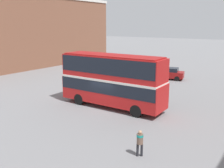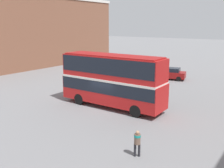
{
  "view_description": "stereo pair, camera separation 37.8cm",
  "coord_description": "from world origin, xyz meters",
  "px_view_note": "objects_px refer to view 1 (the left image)",
  "views": [
    {
      "loc": [
        13.55,
        -18.38,
        7.56
      ],
      "look_at": [
        0.23,
        0.82,
        2.19
      ],
      "focal_mm": 42.0,
      "sensor_mm": 36.0,
      "label": 1
    },
    {
      "loc": [
        13.85,
        -18.16,
        7.56
      ],
      "look_at": [
        0.23,
        0.82,
        2.19
      ],
      "focal_mm": 42.0,
      "sensor_mm": 36.0,
      "label": 2
    }
  ],
  "objects_px": {
    "pedestrian_foreground": "(140,140)",
    "parked_car_kerb_near": "(118,72)",
    "double_decker_bus": "(112,78)",
    "parked_car_kerb_far": "(169,73)"
  },
  "relations": [
    {
      "from": "double_decker_bus",
      "to": "parked_car_kerb_far",
      "type": "relative_size",
      "value": 2.36
    },
    {
      "from": "double_decker_bus",
      "to": "pedestrian_foreground",
      "type": "xyz_separation_m",
      "value": [
        6.65,
        -6.76,
        -1.81
      ]
    },
    {
      "from": "double_decker_bus",
      "to": "pedestrian_foreground",
      "type": "relative_size",
      "value": 6.29
    },
    {
      "from": "pedestrian_foreground",
      "to": "double_decker_bus",
      "type": "bearing_deg",
      "value": 9.69
    },
    {
      "from": "pedestrian_foreground",
      "to": "parked_car_kerb_near",
      "type": "distance_m",
      "value": 23.61
    },
    {
      "from": "double_decker_bus",
      "to": "parked_car_kerb_far",
      "type": "distance_m",
      "value": 15.02
    },
    {
      "from": "pedestrian_foreground",
      "to": "parked_car_kerb_near",
      "type": "relative_size",
      "value": 0.33
    },
    {
      "from": "parked_car_kerb_near",
      "to": "double_decker_bus",
      "type": "bearing_deg",
      "value": 109.73
    },
    {
      "from": "double_decker_bus",
      "to": "parked_car_kerb_far",
      "type": "xyz_separation_m",
      "value": [
        -0.57,
        14.88,
        -1.96
      ]
    },
    {
      "from": "double_decker_bus",
      "to": "pedestrian_foreground",
      "type": "bearing_deg",
      "value": -46.11
    }
  ]
}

